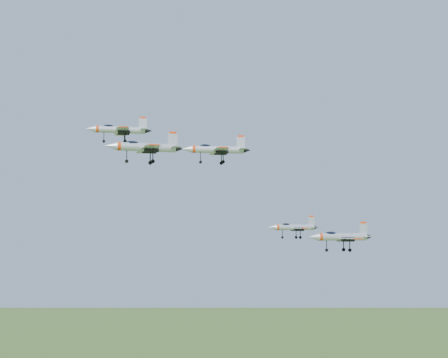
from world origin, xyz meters
name	(u,v)px	position (x,y,z in m)	size (l,w,h in m)	color
jet_lead	(119,130)	(-14.94, 11.03, 144.25)	(12.94, 10.72, 3.46)	#B8BDC6
jet_left_high	(144,147)	(-12.62, -4.49, 138.92)	(13.75, 11.28, 3.69)	#B8BDC6
jet_right_high	(216,149)	(-4.45, -20.19, 136.89)	(10.67, 8.92, 2.85)	#B8BDC6
jet_left_low	(293,227)	(18.09, 2.07, 125.21)	(10.76, 8.83, 2.89)	#B8BDC6
jet_right_low	(340,237)	(20.94, -11.77, 123.50)	(12.50, 10.25, 3.35)	#B8BDC6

